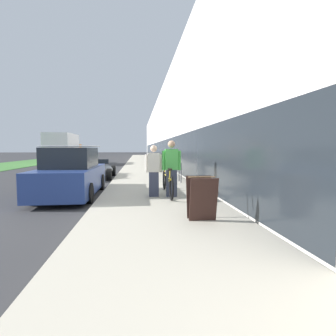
# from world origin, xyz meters

# --- Properties ---
(sidewalk_slab) EXTENTS (3.50, 70.00, 0.12)m
(sidewalk_slab) POSITION_xyz_m (5.65, 21.00, 0.06)
(sidewalk_slab) COLOR #B2AA99
(sidewalk_slab) RESTS_ON ground
(storefront_facade) EXTENTS (10.01, 70.00, 7.49)m
(storefront_facade) POSITION_xyz_m (12.43, 29.00, 3.74)
(storefront_facade) COLOR silver
(storefront_facade) RESTS_ON ground
(lawn_strip) EXTENTS (5.60, 70.00, 0.03)m
(lawn_strip) POSITION_xyz_m (-7.09, 25.00, 0.01)
(lawn_strip) COLOR #3D7533
(lawn_strip) RESTS_ON ground
(tandem_bicycle) EXTENTS (0.52, 2.71, 0.89)m
(tandem_bicycle) POSITION_xyz_m (6.02, 2.95, 0.49)
(tandem_bicycle) COLOR black
(tandem_bicycle) RESTS_ON sidewalk_slab
(person_rider) EXTENTS (0.58, 0.23, 1.71)m
(person_rider) POSITION_xyz_m (6.11, 2.60, 0.98)
(person_rider) COLOR #33384C
(person_rider) RESTS_ON sidewalk_slab
(person_bystander) EXTENTS (0.53, 0.21, 1.57)m
(person_bystander) POSITION_xyz_m (5.57, 2.66, 0.90)
(person_bystander) COLOR #33384C
(person_bystander) RESTS_ON sidewalk_slab
(bike_rack_hoop) EXTENTS (0.05, 0.60, 0.84)m
(bike_rack_hoop) POSITION_xyz_m (6.93, 6.05, 0.63)
(bike_rack_hoop) COLOR #4C4C51
(bike_rack_hoop) RESTS_ON sidewalk_slab
(cruiser_bike_nearest) EXTENTS (0.52, 1.74, 0.84)m
(cruiser_bike_nearest) POSITION_xyz_m (6.63, 7.50, 0.47)
(cruiser_bike_nearest) COLOR black
(cruiser_bike_nearest) RESTS_ON sidewalk_slab
(sandwich_board_sign) EXTENTS (0.56, 0.56, 0.90)m
(sandwich_board_sign) POSITION_xyz_m (6.39, -0.07, 0.57)
(sandwich_board_sign) COLOR #331E19
(sandwich_board_sign) RESTS_ON sidewalk_slab
(parked_sedan_curbside) EXTENTS (1.76, 4.20, 1.68)m
(parked_sedan_curbside) POSITION_xyz_m (2.91, 3.64, 0.73)
(parked_sedan_curbside) COLOR navy
(parked_sedan_curbside) RESTS_ON ground
(vintage_roadster_curbside) EXTENTS (1.78, 4.00, 0.99)m
(vintage_roadster_curbside) POSITION_xyz_m (2.88, 9.04, 0.43)
(vintage_roadster_curbside) COLOR #4C5156
(vintage_roadster_curbside) RESTS_ON ground
(moving_truck) EXTENTS (2.39, 6.33, 3.05)m
(moving_truck) POSITION_xyz_m (-2.37, 22.22, 1.53)
(moving_truck) COLOR orange
(moving_truck) RESTS_ON ground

